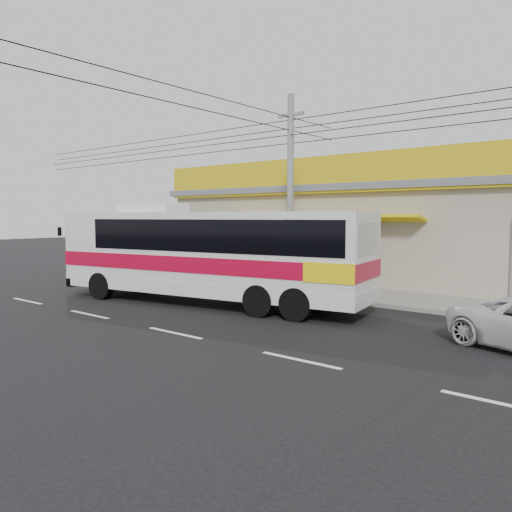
{
  "coord_description": "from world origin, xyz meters",
  "views": [
    {
      "loc": [
        9.86,
        -11.27,
        3.09
      ],
      "look_at": [
        -0.87,
        2.0,
        1.74
      ],
      "focal_mm": 35.0,
      "sensor_mm": 36.0,
      "label": 1
    }
  ],
  "objects_px": {
    "coach_bus": "(211,250)",
    "motorbike_dark": "(132,260)",
    "utility_pole": "(291,130)",
    "motorbike_red": "(219,266)"
  },
  "relations": [
    {
      "from": "coach_bus",
      "to": "motorbike_red",
      "type": "bearing_deg",
      "value": 121.56
    },
    {
      "from": "coach_bus",
      "to": "utility_pole",
      "type": "relative_size",
      "value": 0.35
    },
    {
      "from": "coach_bus",
      "to": "motorbike_dark",
      "type": "relative_size",
      "value": 6.82
    },
    {
      "from": "motorbike_dark",
      "to": "utility_pole",
      "type": "bearing_deg",
      "value": -104.31
    },
    {
      "from": "motorbike_red",
      "to": "utility_pole",
      "type": "height_order",
      "value": "utility_pole"
    },
    {
      "from": "coach_bus",
      "to": "motorbike_dark",
      "type": "height_order",
      "value": "coach_bus"
    },
    {
      "from": "motorbike_dark",
      "to": "coach_bus",
      "type": "bearing_deg",
      "value": -120.98
    },
    {
      "from": "utility_pole",
      "to": "coach_bus",
      "type": "bearing_deg",
      "value": -108.72
    },
    {
      "from": "coach_bus",
      "to": "utility_pole",
      "type": "distance_m",
      "value": 5.59
    },
    {
      "from": "motorbike_red",
      "to": "utility_pole",
      "type": "bearing_deg",
      "value": -114.62
    }
  ]
}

